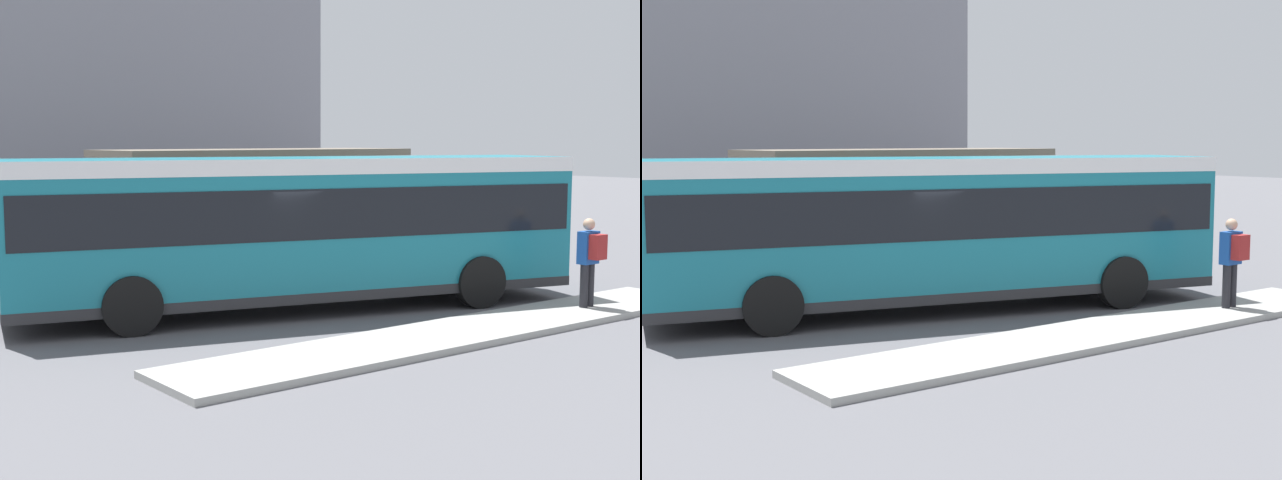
# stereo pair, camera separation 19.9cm
# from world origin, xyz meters

# --- Properties ---
(ground_plane) EXTENTS (120.00, 120.00, 0.00)m
(ground_plane) POSITION_xyz_m (0.00, 0.00, 0.00)
(ground_plane) COLOR #5B5B60
(curb_island) EXTENTS (12.23, 1.80, 0.12)m
(curb_island) POSITION_xyz_m (1.13, -3.75, 0.06)
(curb_island) COLOR #9E9E99
(curb_island) RESTS_ON ground_plane
(city_bus) EXTENTS (11.81, 5.50, 3.10)m
(city_bus) POSITION_xyz_m (0.01, -0.00, 1.82)
(city_bus) COLOR #197284
(city_bus) RESTS_ON ground_plane
(pedestrian_waiting) EXTENTS (0.44, 0.45, 1.79)m
(pedestrian_waiting) POSITION_xyz_m (4.45, -3.82, 1.15)
(pedestrian_waiting) COLOR #232328
(pedestrian_waiting) RESTS_ON curb_island
(bicycle_black) EXTENTS (0.48, 1.70, 0.74)m
(bicycle_black) POSITION_xyz_m (7.74, 1.77, 0.37)
(bicycle_black) COLOR black
(bicycle_black) RESTS_ON ground_plane
(bicycle_orange) EXTENTS (0.48, 1.60, 0.69)m
(bicycle_orange) POSITION_xyz_m (7.99, 2.50, 0.35)
(bicycle_orange) COLOR black
(bicycle_orange) RESTS_ON ground_plane
(bicycle_white) EXTENTS (0.48, 1.77, 0.76)m
(bicycle_white) POSITION_xyz_m (7.60, 3.23, 0.38)
(bicycle_white) COLOR black
(bicycle_white) RESTS_ON ground_plane
(bicycle_red) EXTENTS (0.48, 1.79, 0.77)m
(bicycle_red) POSITION_xyz_m (7.61, 3.95, 0.39)
(bicycle_red) COLOR black
(bicycle_red) RESTS_ON ground_plane
(station_shelter) EXTENTS (8.23, 2.69, 3.22)m
(station_shelter) POSITION_xyz_m (2.10, 4.69, 3.07)
(station_shelter) COLOR #706656
(station_shelter) RESTS_ON ground_plane
(potted_planter_near_shelter) EXTENTS (0.93, 0.93, 1.36)m
(potted_planter_near_shelter) POSITION_xyz_m (4.78, 2.20, 0.70)
(potted_planter_near_shelter) COLOR slate
(potted_planter_near_shelter) RESTS_ON ground_plane
(potted_planter_far_side) EXTENTS (0.75, 0.75, 1.19)m
(potted_planter_far_side) POSITION_xyz_m (0.20, 2.09, 0.63)
(potted_planter_far_side) COLOR slate
(potted_planter_far_side) RESTS_ON ground_plane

